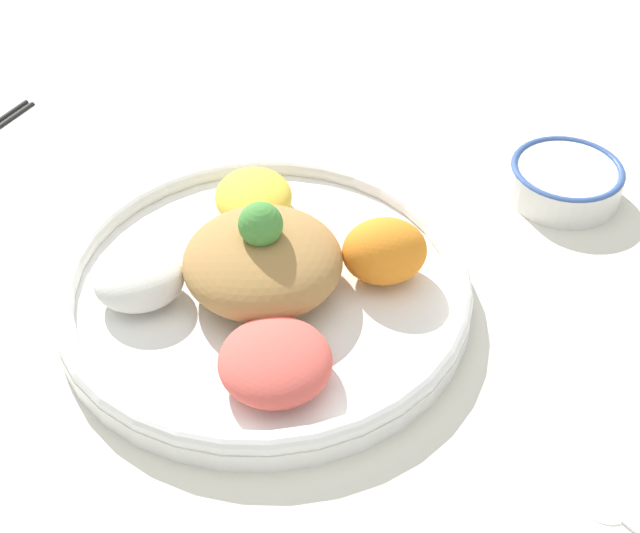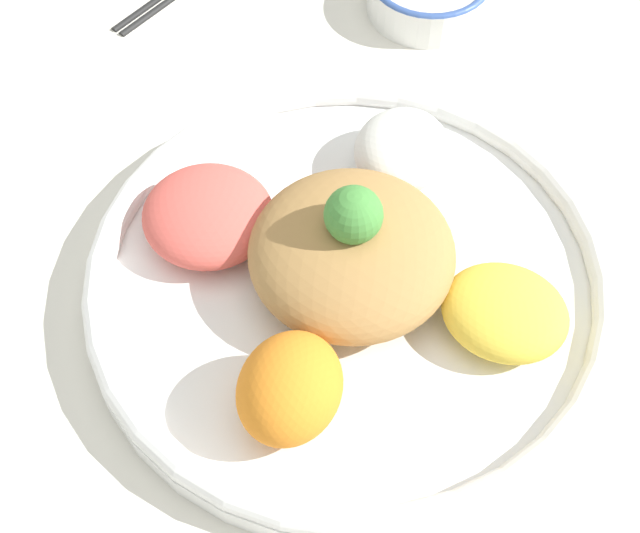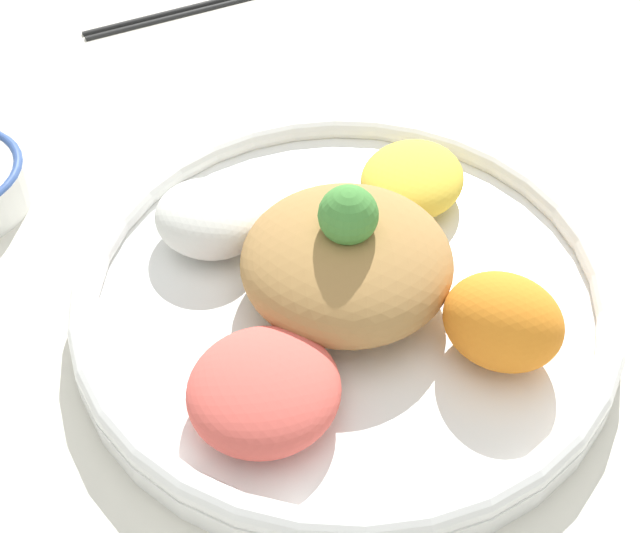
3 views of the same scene
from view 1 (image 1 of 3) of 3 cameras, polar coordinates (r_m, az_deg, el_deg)
name	(u,v)px [view 1 (image 1 of 3)]	position (r m, az deg, el deg)	size (l,w,h in m)	color
ground_plane	(237,311)	(0.84, -5.35, -2.85)	(2.40, 2.40, 0.00)	silver
salad_platter	(265,282)	(0.83, -3.56, -0.99)	(0.39, 0.39, 0.11)	white
sauce_bowl_dark	(565,179)	(0.99, 15.43, 5.40)	(0.12, 0.12, 0.04)	white
serving_spoon_main	(630,519)	(0.73, 19.22, -15.02)	(0.14, 0.04, 0.01)	white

